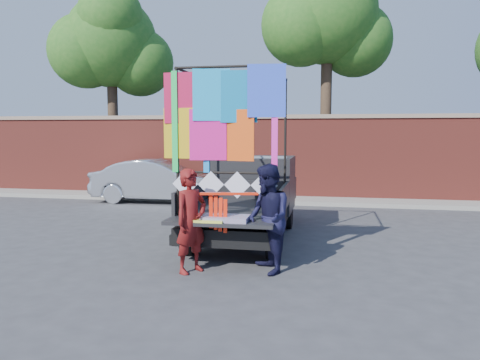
% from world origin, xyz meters
% --- Properties ---
extents(ground, '(90.00, 90.00, 0.00)m').
position_xyz_m(ground, '(0.00, 0.00, 0.00)').
color(ground, '#38383A').
rests_on(ground, ground).
extents(brick_wall, '(30.00, 0.45, 2.61)m').
position_xyz_m(brick_wall, '(0.00, 7.00, 1.33)').
color(brick_wall, maroon).
rests_on(brick_wall, ground).
extents(curb, '(30.00, 1.20, 0.12)m').
position_xyz_m(curb, '(0.00, 6.30, 0.06)').
color(curb, gray).
rests_on(curb, ground).
extents(tree_left, '(4.20, 3.30, 7.05)m').
position_xyz_m(tree_left, '(-6.48, 8.12, 5.12)').
color(tree_left, '#38281C').
rests_on(tree_left, ground).
extents(tree_mid, '(4.20, 3.30, 7.73)m').
position_xyz_m(tree_mid, '(1.02, 8.12, 5.70)').
color(tree_mid, '#38281C').
rests_on(tree_mid, ground).
extents(pickup_truck, '(1.97, 4.94, 3.11)m').
position_xyz_m(pickup_truck, '(-0.44, 1.99, 0.78)').
color(pickup_truck, black).
rests_on(pickup_truck, ground).
extents(sedan, '(3.90, 1.48, 1.27)m').
position_xyz_m(sedan, '(-3.86, 5.63, 0.63)').
color(sedan, silver).
rests_on(sedan, ground).
extents(woman, '(0.62, 0.68, 1.56)m').
position_xyz_m(woman, '(-0.84, -0.91, 0.78)').
color(woman, maroon).
rests_on(woman, ground).
extents(man, '(0.89, 0.98, 1.63)m').
position_xyz_m(man, '(0.28, -0.72, 0.82)').
color(man, black).
rests_on(man, ground).
extents(streamer_bundle, '(0.86, 0.20, 0.60)m').
position_xyz_m(streamer_bundle, '(-0.37, -0.83, 1.01)').
color(streamer_bundle, '#FF2A0D').
rests_on(streamer_bundle, ground).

